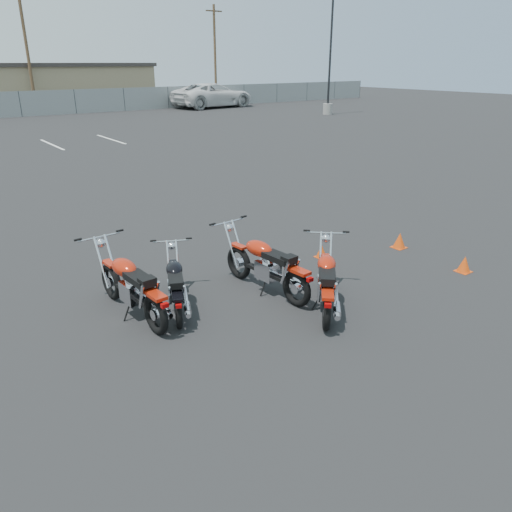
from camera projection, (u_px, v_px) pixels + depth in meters
ground at (268, 305)px, 8.30m from camera, size 120.00×120.00×0.00m
motorcycle_front_red at (132, 286)px, 7.83m from camera, size 0.86×2.23×1.09m
motorcycle_second_black at (176, 286)px, 8.05m from camera, size 1.13×1.82×0.91m
motorcycle_third_red at (327, 282)px, 8.05m from camera, size 1.70×1.80×1.02m
motorcycle_rear_red at (267, 265)px, 8.65m from camera, size 0.85×2.21×1.08m
training_cone_near at (321, 251)px, 10.30m from camera, size 0.23×0.23×0.28m
training_cone_far at (400, 240)px, 10.83m from camera, size 0.28×0.28×0.34m
training_cone_extra at (464, 264)px, 9.59m from camera, size 0.27×0.27×0.32m
light_pole_east at (329, 80)px, 37.59m from camera, size 0.80×0.70×9.66m
tan_building_east at (65, 84)px, 46.19m from camera, size 14.40×9.40×3.70m
utility_pole_c at (27, 49)px, 39.20m from camera, size 1.80×0.24×9.00m
utility_pole_d at (215, 52)px, 49.87m from camera, size 1.80×0.24×9.00m
white_van at (213, 88)px, 43.69m from camera, size 4.28×8.88×3.26m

